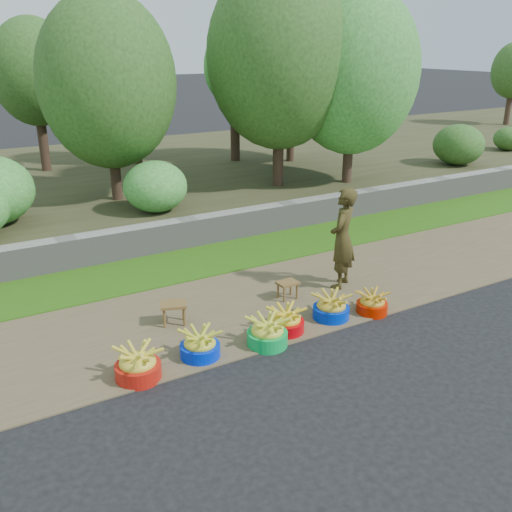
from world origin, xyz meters
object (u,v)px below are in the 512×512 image
basin_c (267,333)px  basin_f (372,303)px  stool_right (288,285)px  basin_a (138,365)px  basin_d (286,321)px  vendor_woman (342,238)px  basin_b (200,345)px  basin_e (331,308)px  stool_left (174,307)px

basin_c → basin_f: size_ratio=1.17×
basin_f → basin_c: bearing=-178.9°
basin_c → stool_right: (0.98, 1.02, 0.06)m
basin_c → basin_a: bearing=177.1°
basin_d → vendor_woman: 1.89m
basin_b → basin_e: (2.03, 0.03, 0.01)m
basin_c → basin_d: bearing=23.1°
stool_left → stool_right: bearing=-2.9°
basin_f → vendor_woman: bearing=79.0°
stool_left → stool_right: stool_left is taller
basin_c → basin_d: 0.43m
basin_a → basin_c: basin_a is taller
vendor_woman → basin_e: bearing=10.0°
basin_b → vendor_woman: bearing=16.7°
basin_a → basin_f: basin_a is taller
basin_a → basin_f: bearing=-0.8°
basin_f → vendor_woman: size_ratio=0.28×
basin_d → stool_right: (0.58, 0.86, 0.07)m
basin_e → stool_left: size_ratio=1.22×
basin_b → stool_left: (0.06, 0.96, 0.10)m
stool_left → stool_right: (1.79, -0.09, -0.03)m
stool_left → stool_right: 1.79m
basin_b → basin_d: 1.27m
stool_left → basin_a: bearing=-130.3°
stool_left → basin_e: bearing=-25.3°
basin_b → basin_f: (2.64, -0.12, -0.02)m
stool_right → basin_b: bearing=-154.8°
basin_a → basin_e: (2.84, 0.10, -0.01)m
basin_f → stool_left: (-2.59, 1.08, 0.12)m
basin_a → basin_c: bearing=-2.9°
basin_f → basin_a: bearing=179.2°
basin_a → basin_c: size_ratio=1.02×
basin_b → basin_e: 2.03m
basin_b → basin_d: bearing=0.6°
basin_c → basin_d: (0.39, 0.17, -0.01)m
basin_d → basin_e: basin_e is taller
basin_a → stool_right: size_ratio=1.70×
basin_d → basin_e: size_ratio=0.95×
basin_c → vendor_woman: bearing=27.1°
basin_e → vendor_woman: bearing=45.6°
basin_f → stool_right: basin_f is taller
basin_a → stool_left: (0.87, 1.03, 0.09)m
stool_right → vendor_woman: 1.14m
basin_b → basin_c: size_ratio=0.95×
basin_c → vendor_woman: size_ratio=0.33×
basin_a → vendor_woman: bearing=14.2°
basin_e → stool_right: (-0.18, 0.84, 0.06)m
basin_d → stool_left: 1.54m
stool_left → basin_b: bearing=-93.4°
basin_a → basin_c: (1.69, -0.08, -0.00)m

